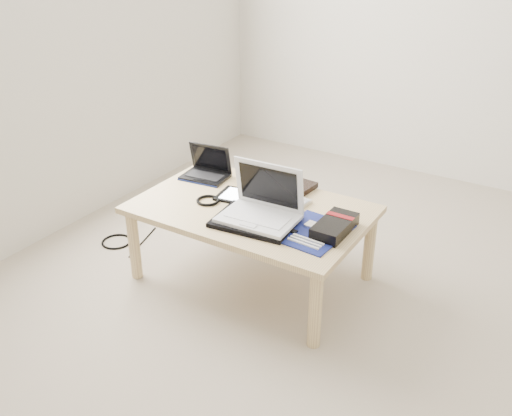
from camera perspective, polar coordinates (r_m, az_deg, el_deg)
The scene contains 13 objects.
ground at distance 2.51m, azimuth 12.46°, elevation -14.37°, with size 4.00×4.00×0.00m, color #B6A893.
coffee_table at distance 2.74m, azimuth -0.47°, elevation -0.79°, with size 1.10×0.70×0.40m.
book at distance 2.91m, azimuth 2.67°, elevation 2.23°, with size 0.30×0.26×0.03m.
netbook at distance 3.04m, azimuth -4.96°, elevation 3.76°, with size 0.25×0.20×0.17m.
tablet at distance 2.81m, azimuth -1.55°, elevation 1.17°, with size 0.25×0.20×0.01m.
remote at distance 2.70m, azimuth 4.07°, elevation 0.04°, with size 0.06×0.21×0.02m.
neoprene_sleeve at distance 2.57m, azimuth -0.07°, elevation -1.32°, with size 0.36×0.26×0.02m, color black.
white_laptop at distance 2.57m, azimuth 0.59°, elevation 0.11°, with size 0.35×0.26×0.25m.
motherboard at distance 2.51m, azimuth 5.76°, elevation -2.42°, with size 0.28×0.34×0.02m.
gpu_box at distance 2.52m, azimuth 7.87°, elevation -1.82°, with size 0.13×0.25×0.06m.
cable_coil at distance 2.78m, azimuth -4.83°, elevation 0.76°, with size 0.11×0.11×0.01m, color black.
floor_cable_coil at distance 3.31m, azimuth -13.78°, elevation -3.28°, with size 0.17×0.17×0.01m, color black.
floor_cable_trail at distance 3.28m, azimuth -11.27°, elevation -3.34°, with size 0.01×0.01×0.34m, color black.
Camera 1 is at (0.52, -1.83, 1.63)m, focal length 40.00 mm.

